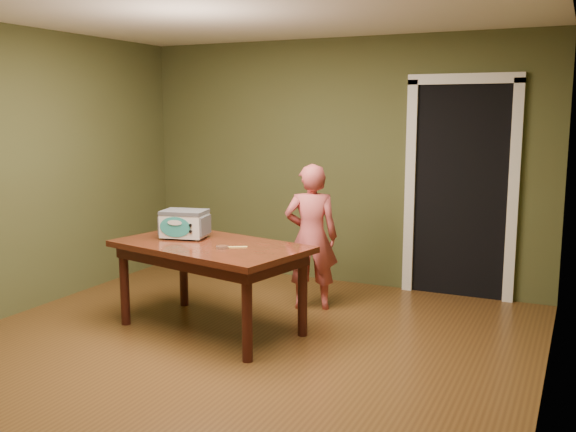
{
  "coord_description": "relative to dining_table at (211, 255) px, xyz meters",
  "views": [
    {
      "loc": [
        2.42,
        -3.93,
        1.84
      ],
      "look_at": [
        0.11,
        1.0,
        0.95
      ],
      "focal_mm": 40.0,
      "sensor_mm": 36.0,
      "label": 1
    }
  ],
  "objects": [
    {
      "name": "floor",
      "position": [
        0.39,
        -0.54,
        -0.65
      ],
      "size": [
        5.0,
        5.0,
        0.0
      ],
      "primitive_type": "plane",
      "color": "brown",
      "rests_on": "ground"
    },
    {
      "name": "baking_pan",
      "position": [
        0.19,
        -0.12,
        0.11
      ],
      "size": [
        0.1,
        0.1,
        0.02
      ],
      "color": "silver",
      "rests_on": "dining_table"
    },
    {
      "name": "dining_table",
      "position": [
        0.0,
        0.0,
        0.0
      ],
      "size": [
        1.75,
        1.21,
        0.75
      ],
      "rotation": [
        0.0,
        0.0,
        -0.21
      ],
      "color": "#3C1A0D",
      "rests_on": "floor"
    },
    {
      "name": "spatula",
      "position": [
        0.27,
        -0.04,
        0.1
      ],
      "size": [
        0.17,
        0.11,
        0.01
      ],
      "primitive_type": "cube",
      "rotation": [
        0.0,
        0.0,
        0.53
      ],
      "color": "#FEE56E",
      "rests_on": "dining_table"
    },
    {
      "name": "room_shell",
      "position": [
        0.39,
        -0.54,
        1.06
      ],
      "size": [
        4.52,
        5.02,
        2.61
      ],
      "color": "#454B28",
      "rests_on": "ground"
    },
    {
      "name": "doorway",
      "position": [
        1.69,
        2.24,
        0.41
      ],
      "size": [
        1.1,
        0.66,
        2.25
      ],
      "color": "black",
      "rests_on": "ground"
    },
    {
      "name": "child",
      "position": [
        0.52,
        0.93,
        0.03
      ],
      "size": [
        0.59,
        0.49,
        1.37
      ],
      "primitive_type": "imported",
      "rotation": [
        0.0,
        0.0,
        3.53
      ],
      "color": "#C45051",
      "rests_on": "floor"
    },
    {
      "name": "toy_oven",
      "position": [
        -0.32,
        0.11,
        0.23
      ],
      "size": [
        0.44,
        0.34,
        0.25
      ],
      "rotation": [
        0.0,
        0.0,
        0.2
      ],
      "color": "#4C4F54",
      "rests_on": "dining_table"
    }
  ]
}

